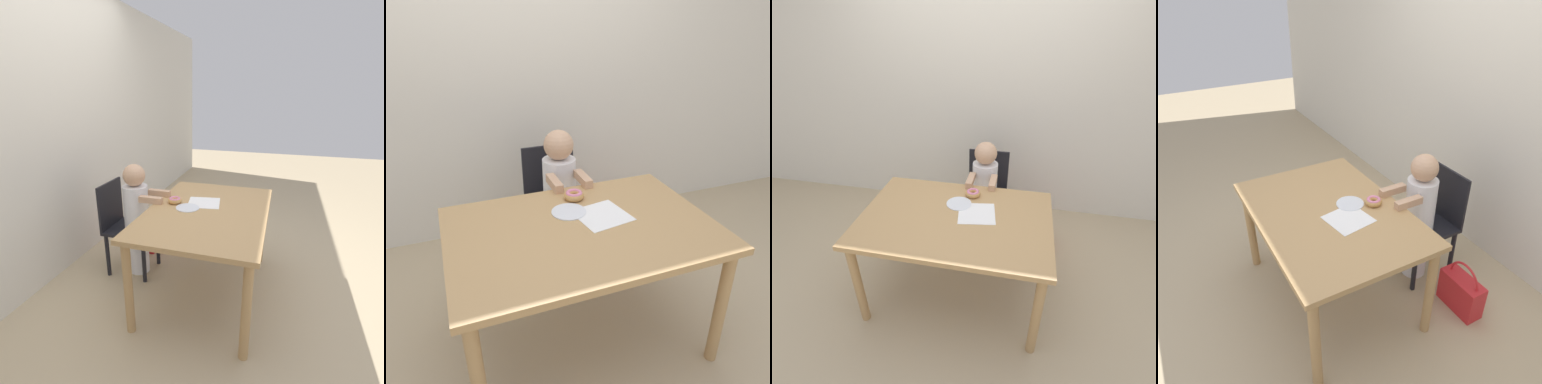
% 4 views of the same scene
% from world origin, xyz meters
% --- Properties ---
extents(ground_plane, '(12.00, 12.00, 0.00)m').
position_xyz_m(ground_plane, '(0.00, 0.00, 0.00)').
color(ground_plane, tan).
extents(wall_back, '(8.00, 0.05, 2.50)m').
position_xyz_m(wall_back, '(0.00, 1.36, 1.25)').
color(wall_back, silver).
rests_on(wall_back, ground_plane).
extents(dining_table, '(1.29, 0.89, 0.72)m').
position_xyz_m(dining_table, '(0.00, 0.00, 0.63)').
color(dining_table, tan).
rests_on(dining_table, ground_plane).
extents(chair, '(0.37, 0.42, 0.83)m').
position_xyz_m(chair, '(0.11, 0.77, 0.43)').
color(chair, black).
rests_on(chair, ground_plane).
extents(child_figure, '(0.23, 0.39, 1.00)m').
position_xyz_m(child_figure, '(0.11, 0.66, 0.53)').
color(child_figure, white).
rests_on(child_figure, ground_plane).
extents(donut, '(0.11, 0.11, 0.05)m').
position_xyz_m(donut, '(0.07, 0.29, 0.74)').
color(donut, tan).
rests_on(donut, dining_table).
extents(napkin, '(0.29, 0.29, 0.00)m').
position_xyz_m(napkin, '(0.14, 0.06, 0.72)').
color(napkin, white).
rests_on(napkin, dining_table).
extents(handbag, '(0.32, 0.13, 0.38)m').
position_xyz_m(handbag, '(0.55, 0.72, 0.14)').
color(handbag, red).
rests_on(handbag, ground_plane).
extents(plate, '(0.18, 0.18, 0.01)m').
position_xyz_m(plate, '(-0.01, 0.16, 0.72)').
color(plate, silver).
rests_on(plate, dining_table).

